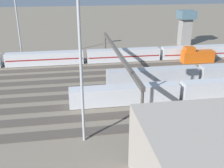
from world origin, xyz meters
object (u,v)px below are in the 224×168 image
train_on_track_1 (197,56)px  train_on_track_4 (198,73)px  signal_gantry (118,55)px  control_tower (185,25)px  light_mast_1 (80,44)px  train_on_track_0 (117,55)px  light_mast_0 (16,7)px

train_on_track_1 → train_on_track_4: bearing=65.8°
signal_gantry → control_tower: 50.06m
train_on_track_1 → light_mast_1: (37.24, 37.29, 13.79)m
train_on_track_1 → train_on_track_0: bearing=-11.6°
train_on_track_0 → light_mast_0: bearing=-7.4°
control_tower → train_on_track_1: bearing=76.3°
control_tower → light_mast_0: bearing=13.1°
light_mast_1 → control_tower: 73.94m
train_on_track_0 → train_on_track_1: 24.82m
light_mast_0 → light_mast_1: size_ratio=1.07×
train_on_track_1 → light_mast_0: 56.25m
light_mast_0 → train_on_track_0: bearing=172.6°
train_on_track_0 → light_mast_1: light_mast_1 is taller
train_on_track_4 → light_mast_0: (46.85, -23.78, 14.85)m
signal_gantry → control_tower: (-33.15, -37.50, -0.05)m
train_on_track_4 → control_tower: bearing=-108.0°
light_mast_1 → signal_gantry: bearing=-113.2°
light_mast_0 → train_on_track_4: bearing=153.1°
train_on_track_0 → light_mast_0: (29.27, -3.78, 14.81)m
train_on_track_4 → signal_gantry: 21.74m
train_on_track_4 → signal_gantry: (20.95, 0.00, 5.78)m
light_mast_1 → signal_gantry: size_ratio=0.55×
light_mast_0 → control_tower: bearing=-166.9°
train_on_track_0 → light_mast_0: size_ratio=4.36×
train_on_track_0 → train_on_track_4: size_ratio=2.43×
train_on_track_0 → light_mast_0: light_mast_0 is taller
light_mast_1 → control_tower: (-42.71, -59.79, -8.20)m
light_mast_1 → signal_gantry: (-9.55, -22.29, -8.15)m
train_on_track_1 → control_tower: (-5.47, -22.50, 5.59)m
train_on_track_1 → light_mast_1: size_ratio=0.41×
train_on_track_1 → signal_gantry: (27.68, 15.00, 5.64)m
train_on_track_0 → light_mast_1: bearing=73.0°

